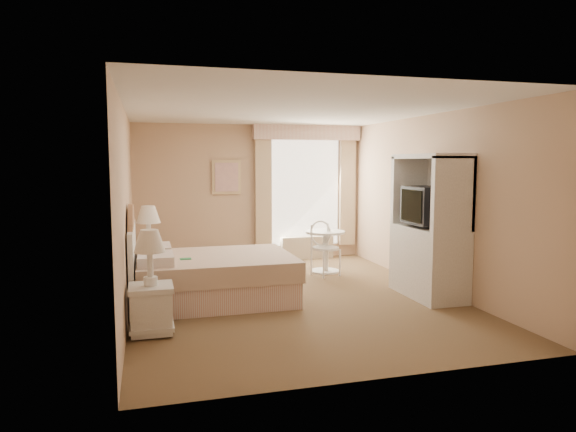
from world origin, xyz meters
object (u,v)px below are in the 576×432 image
object	(u,v)px
bed	(207,275)
nightstand_far	(149,256)
nightstand_near	(151,296)
cafe_chair	(324,244)
round_table	(325,245)
armoire	(429,238)

from	to	relation	value
bed	nightstand_far	bearing A→B (deg)	124.52
nightstand_far	nightstand_near	bearing A→B (deg)	-90.00
nightstand_near	nightstand_far	distance (m)	2.22
bed	cafe_chair	xyz separation A→B (m)	(2.00, 1.07, 0.17)
bed	round_table	distance (m)	2.46
nightstand_near	round_table	size ratio (longest dim) A/B	1.60
nightstand_near	armoire	xyz separation A→B (m)	(3.65, 0.60, 0.38)
nightstand_near	armoire	size ratio (longest dim) A/B	0.57
round_table	cafe_chair	xyz separation A→B (m)	(-0.10, -0.20, 0.05)
nightstand_near	cafe_chair	world-z (taller)	nightstand_near
nightstand_near	armoire	bearing A→B (deg)	9.38
bed	nightstand_far	xyz separation A→B (m)	(-0.72, 1.04, 0.10)
nightstand_far	armoire	size ratio (longest dim) A/B	0.61
nightstand_far	cafe_chair	world-z (taller)	nightstand_far
cafe_chair	armoire	bearing A→B (deg)	-77.83
bed	cafe_chair	bearing A→B (deg)	28.00
cafe_chair	armoire	distance (m)	1.91
round_table	cafe_chair	bearing A→B (deg)	-115.59
armoire	nightstand_near	bearing A→B (deg)	-170.62
bed	round_table	size ratio (longest dim) A/B	3.03
bed	nightstand_near	bearing A→B (deg)	-121.31
bed	nightstand_near	world-z (taller)	bed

